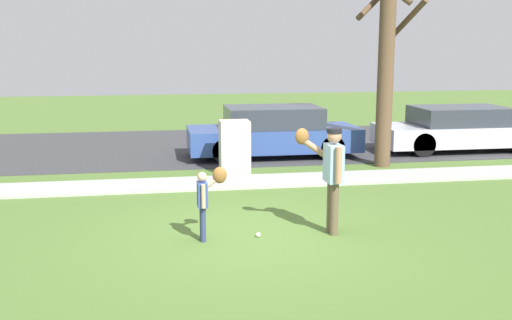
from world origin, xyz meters
name	(u,v)px	position (x,y,z in m)	size (l,w,h in m)	color
ground_plane	(227,185)	(0.00, 3.50, 0.00)	(48.00, 48.00, 0.00)	#4C6B2D
sidewalk_strip	(226,182)	(0.00, 3.60, 0.03)	(36.00, 1.20, 0.06)	#A3A39E
road_surface	(206,146)	(0.00, 8.60, 0.01)	(36.00, 6.80, 0.02)	#38383A
person_adult	(331,168)	(1.22, -0.12, 1.06)	(0.68, 0.62, 1.69)	brown
person_child	(207,195)	(-0.74, -0.13, 0.72)	(0.47, 0.43, 1.12)	navy
baseball	(258,235)	(0.06, -0.14, 0.04)	(0.07, 0.07, 0.07)	white
utility_cabinet	(235,147)	(0.34, 4.76, 0.61)	(0.69, 0.59, 1.23)	beige
street_tree_near	(387,48)	(4.04, 4.88, 2.87)	(1.85, 1.88, 5.40)	brown
parked_wagon_blue	(273,132)	(1.62, 6.57, 0.66)	(4.50, 1.80, 1.33)	#2D478C
parked_sedan_silver	(459,129)	(6.96, 6.61, 0.62)	(4.60, 1.80, 1.23)	silver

